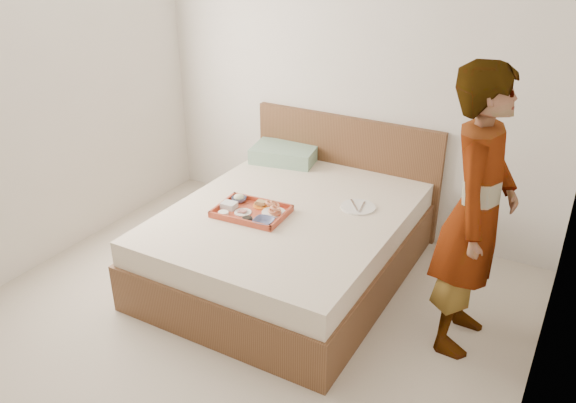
% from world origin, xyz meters
% --- Properties ---
extents(ground, '(3.50, 4.00, 0.01)m').
position_xyz_m(ground, '(0.00, 0.00, 0.00)').
color(ground, '#BFB4A2').
rests_on(ground, ground).
extents(wall_back, '(3.50, 0.01, 2.60)m').
position_xyz_m(wall_back, '(0.00, 2.00, 1.30)').
color(wall_back, silver).
rests_on(wall_back, ground).
extents(wall_right, '(0.01, 4.00, 2.60)m').
position_xyz_m(wall_right, '(1.75, 0.00, 1.30)').
color(wall_right, silver).
rests_on(wall_right, ground).
extents(bed, '(1.65, 2.00, 0.53)m').
position_xyz_m(bed, '(-0.02, 1.00, 0.27)').
color(bed, brown).
rests_on(bed, ground).
extents(headboard, '(1.65, 0.06, 0.95)m').
position_xyz_m(headboard, '(-0.02, 1.97, 0.47)').
color(headboard, brown).
rests_on(headboard, ground).
extents(pillow, '(0.59, 0.46, 0.13)m').
position_xyz_m(pillow, '(-0.51, 1.79, 0.59)').
color(pillow, '#94B99B').
rests_on(pillow, bed).
extents(tray, '(0.52, 0.39, 0.04)m').
position_xyz_m(tray, '(-0.21, 0.81, 0.55)').
color(tray, '#BA4329').
rests_on(tray, bed).
extents(prawn_plate, '(0.18, 0.18, 0.01)m').
position_xyz_m(prawn_plate, '(-0.07, 0.87, 0.55)').
color(prawn_plate, white).
rests_on(prawn_plate, tray).
extents(navy_bowl_big, '(0.15, 0.15, 0.03)m').
position_xyz_m(navy_bowl_big, '(-0.05, 0.71, 0.56)').
color(navy_bowl_big, navy).
rests_on(navy_bowl_big, tray).
extents(sauce_dish, '(0.08, 0.08, 0.03)m').
position_xyz_m(sauce_dish, '(-0.16, 0.68, 0.56)').
color(sauce_dish, black).
rests_on(sauce_dish, tray).
extents(meat_plate, '(0.13, 0.13, 0.01)m').
position_xyz_m(meat_plate, '(-0.26, 0.77, 0.55)').
color(meat_plate, white).
rests_on(meat_plate, tray).
extents(bread_plate, '(0.13, 0.13, 0.01)m').
position_xyz_m(bread_plate, '(-0.20, 0.92, 0.55)').
color(bread_plate, orange).
rests_on(bread_plate, tray).
extents(salad_bowl, '(0.12, 0.12, 0.03)m').
position_xyz_m(salad_bowl, '(-0.39, 0.91, 0.56)').
color(salad_bowl, navy).
rests_on(salad_bowl, tray).
extents(plastic_tub, '(0.11, 0.09, 0.04)m').
position_xyz_m(plastic_tub, '(-0.39, 0.79, 0.57)').
color(plastic_tub, silver).
rests_on(plastic_tub, tray).
extents(cheese_round, '(0.08, 0.08, 0.03)m').
position_xyz_m(cheese_round, '(-0.36, 0.68, 0.56)').
color(cheese_round, white).
rests_on(cheese_round, tray).
extents(dinner_plate, '(0.32, 0.32, 0.01)m').
position_xyz_m(dinner_plate, '(0.40, 1.27, 0.54)').
color(dinner_plate, white).
rests_on(dinner_plate, bed).
extents(person, '(0.42, 0.64, 1.76)m').
position_xyz_m(person, '(1.29, 0.88, 0.88)').
color(person, '#EEE3CF').
rests_on(person, ground).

